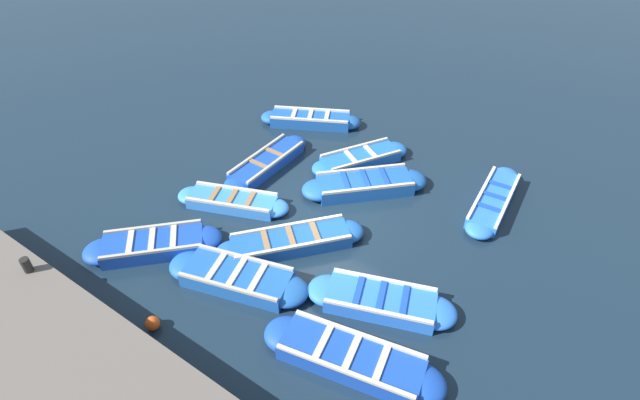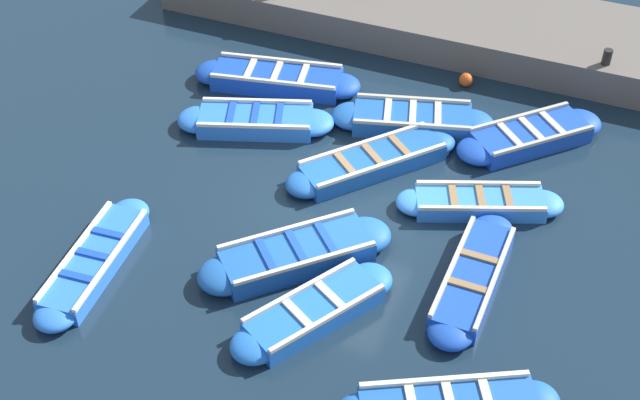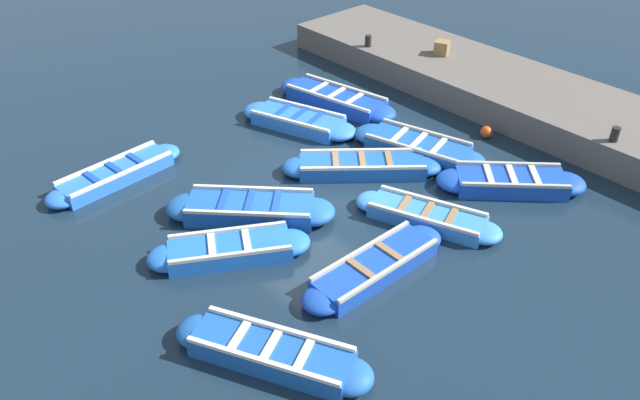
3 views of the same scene
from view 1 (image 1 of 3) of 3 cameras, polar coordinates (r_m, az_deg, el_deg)
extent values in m
plane|color=#162838|center=(13.35, 0.72, -2.48)|extent=(120.00, 120.00, 0.00)
cube|color=#3884E0|center=(13.96, -9.96, -0.19)|extent=(1.64, 2.56, 0.30)
ellipsoid|color=#3884E0|center=(14.42, -14.45, 0.52)|extent=(0.97, 0.99, 0.30)
ellipsoid|color=#3884E0|center=(13.59, -5.20, -0.93)|extent=(0.97, 0.99, 0.30)
cube|color=beige|center=(13.59, -10.59, -0.54)|extent=(0.94, 2.25, 0.07)
cube|color=beige|center=(14.10, -9.52, 1.32)|extent=(0.94, 2.25, 0.07)
cube|color=olive|center=(14.04, -12.00, 0.66)|extent=(0.72, 0.39, 0.04)
cube|color=olive|center=(13.85, -10.04, 0.36)|extent=(0.72, 0.39, 0.04)
cube|color=olive|center=(13.69, -8.03, 0.05)|extent=(0.72, 0.39, 0.04)
cube|color=blue|center=(11.35, 6.94, -11.42)|extent=(1.74, 2.59, 0.35)
ellipsoid|color=blue|center=(11.47, 0.94, -10.30)|extent=(1.18, 1.20, 0.35)
ellipsoid|color=blue|center=(11.35, 13.05, -12.43)|extent=(1.18, 1.20, 0.35)
cube|color=silver|center=(10.90, 6.62, -12.54)|extent=(0.86, 2.24, 0.07)
cube|color=silver|center=(11.49, 7.41, -9.04)|extent=(0.86, 2.24, 0.07)
cube|color=#1947B7|center=(11.24, 4.42, -10.33)|extent=(0.87, 0.42, 0.04)
cube|color=#1947B7|center=(11.20, 7.02, -10.79)|extent=(0.87, 0.42, 0.04)
cube|color=#1947B7|center=(11.19, 9.64, -11.24)|extent=(0.87, 0.42, 0.04)
cube|color=blue|center=(14.59, 19.20, -0.08)|extent=(2.72, 1.01, 0.31)
ellipsoid|color=blue|center=(13.55, 17.77, -3.19)|extent=(0.82, 0.80, 0.31)
ellipsoid|color=blue|center=(15.67, 20.45, 2.61)|extent=(0.82, 0.80, 0.31)
cube|color=silver|center=(14.45, 20.72, 0.04)|extent=(2.62, 0.28, 0.07)
cube|color=silver|center=(14.51, 18.01, 0.96)|extent=(2.62, 0.28, 0.07)
cube|color=#1947B7|center=(14.03, 18.76, -0.80)|extent=(0.19, 0.72, 0.04)
cube|color=#1947B7|center=(14.48, 19.35, 0.45)|extent=(0.19, 0.72, 0.04)
cube|color=#1947B7|center=(14.94, 19.90, 1.64)|extent=(0.19, 0.72, 0.04)
cube|color=#1E59AD|center=(17.32, -1.10, 9.14)|extent=(1.95, 2.74, 0.36)
ellipsoid|color=#1E59AD|center=(17.54, -5.49, 9.37)|extent=(1.01, 1.02, 0.36)
ellipsoid|color=#1E59AD|center=(17.20, 3.36, 8.85)|extent=(1.01, 1.02, 0.36)
cube|color=silver|center=(16.90, -1.29, 9.16)|extent=(1.28, 2.36, 0.07)
cube|color=silver|center=(17.53, -0.95, 10.35)|extent=(1.28, 2.36, 0.07)
cube|color=beige|center=(17.30, -3.00, 9.82)|extent=(0.70, 0.45, 0.04)
cube|color=beige|center=(17.22, -1.11, 9.72)|extent=(0.70, 0.45, 0.04)
cube|color=beige|center=(17.16, 0.79, 9.61)|extent=(0.70, 0.45, 0.04)
cube|color=#1947B7|center=(15.31, -6.08, 4.27)|extent=(2.68, 0.87, 0.32)
ellipsoid|color=#1947B7|center=(14.54, -9.44, 1.77)|extent=(0.80, 0.78, 0.32)
ellipsoid|color=#1947B7|center=(16.14, -3.03, 6.52)|extent=(0.80, 0.78, 0.32)
cube|color=#B2AD9E|center=(14.99, -5.02, 4.41)|extent=(2.61, 0.12, 0.07)
cube|color=#B2AD9E|center=(15.41, -7.20, 5.32)|extent=(2.61, 0.12, 0.07)
cube|color=olive|center=(14.98, -7.05, 4.14)|extent=(0.15, 0.74, 0.04)
cube|color=olive|center=(15.44, -5.22, 5.48)|extent=(0.15, 0.74, 0.04)
cube|color=#1E59AD|center=(11.85, -9.43, -8.79)|extent=(1.67, 2.67, 0.37)
ellipsoid|color=#1E59AD|center=(12.36, -14.64, -7.25)|extent=(1.18, 1.20, 0.37)
ellipsoid|color=#1E59AD|center=(11.46, -3.77, -10.37)|extent=(1.18, 1.20, 0.37)
cube|color=#B2AD9E|center=(11.42, -10.60, -9.72)|extent=(0.74, 2.36, 0.07)
cube|color=#B2AD9E|center=(11.97, -8.55, -6.50)|extent=(0.74, 2.36, 0.07)
cube|color=beige|center=(11.91, -11.83, -7.46)|extent=(0.91, 0.38, 0.04)
cube|color=beige|center=(11.70, -9.54, -8.12)|extent=(0.91, 0.38, 0.04)
cube|color=beige|center=(11.52, -7.16, -8.79)|extent=(0.91, 0.38, 0.04)
cube|color=#1947B7|center=(13.12, -18.50, -4.91)|extent=(2.42, 2.42, 0.36)
ellipsoid|color=#1947B7|center=(13.40, -23.62, -5.43)|extent=(1.30, 1.30, 0.36)
ellipsoid|color=#1947B7|center=(12.95, -13.21, -4.33)|extent=(1.30, 1.30, 0.36)
cube|color=#B2AD9E|center=(12.65, -18.83, -5.62)|extent=(1.75, 1.74, 0.07)
cube|color=#B2AD9E|center=(13.31, -18.56, -2.90)|extent=(1.75, 1.74, 0.07)
cube|color=beige|center=(13.09, -20.90, -4.51)|extent=(0.71, 0.71, 0.04)
cube|color=beige|center=(12.98, -18.68, -4.27)|extent=(0.71, 0.71, 0.04)
cube|color=beige|center=(12.90, -16.43, -4.03)|extent=(0.71, 0.71, 0.04)
cube|color=blue|center=(15.41, 4.64, 4.70)|extent=(2.50, 1.96, 0.33)
ellipsoid|color=blue|center=(14.95, 0.62, 3.61)|extent=(1.11, 1.10, 0.33)
ellipsoid|color=blue|center=(15.95, 8.43, 5.69)|extent=(1.11, 1.10, 0.33)
cube|color=beige|center=(15.02, 5.40, 4.56)|extent=(2.06, 1.26, 0.07)
cube|color=beige|center=(15.58, 3.99, 6.06)|extent=(2.06, 1.26, 0.07)
cube|color=beige|center=(15.17, 3.55, 4.98)|extent=(0.51, 0.72, 0.04)
cube|color=beige|center=(15.45, 5.79, 5.56)|extent=(0.51, 0.72, 0.04)
cube|color=#1947B7|center=(10.42, 3.60, -17.62)|extent=(1.53, 3.01, 0.39)
ellipsoid|color=#1947B7|center=(10.74, -3.87, -15.08)|extent=(1.07, 1.09, 0.39)
ellipsoid|color=#1947B7|center=(10.29, 11.61, -19.97)|extent=(1.07, 1.09, 0.39)
cube|color=beige|center=(9.99, 2.70, -18.92)|extent=(0.63, 2.78, 0.07)
cube|color=beige|center=(10.47, 4.54, -15.02)|extent=(0.63, 2.78, 0.07)
cube|color=beige|center=(10.35, 0.35, -15.89)|extent=(0.87, 0.31, 0.04)
cube|color=beige|center=(10.24, 3.65, -16.97)|extent=(0.87, 0.31, 0.04)
cube|color=beige|center=(10.16, 7.05, -18.01)|extent=(0.87, 0.31, 0.04)
cube|color=#1E59AD|center=(14.31, 5.12, 1.72)|extent=(2.59, 2.62, 0.40)
ellipsoid|color=#1E59AD|center=(14.08, -0.17, 1.15)|extent=(1.33, 1.33, 0.40)
ellipsoid|color=#1E59AD|center=(14.67, 10.20, 2.25)|extent=(1.33, 1.33, 0.40)
cube|color=beige|center=(13.82, 5.64, 1.32)|extent=(1.89, 1.93, 0.07)
cube|color=beige|center=(14.53, 4.74, 3.55)|extent=(1.89, 1.93, 0.07)
cube|color=#1947B7|center=(14.07, 2.93, 2.18)|extent=(0.73, 0.72, 0.04)
cube|color=#1947B7|center=(14.18, 5.17, 2.41)|extent=(0.73, 0.72, 0.04)
cube|color=#1947B7|center=(14.32, 7.38, 2.64)|extent=(0.73, 0.72, 0.04)
cube|color=#1E59AD|center=(12.56, -3.34, -4.80)|extent=(2.82, 2.60, 0.35)
ellipsoid|color=#1E59AD|center=(12.45, -10.04, -5.96)|extent=(1.16, 1.16, 0.35)
ellipsoid|color=#1E59AD|center=(12.83, 3.15, -3.61)|extent=(1.16, 1.16, 0.35)
cube|color=silver|center=(12.13, -2.97, -5.37)|extent=(2.26, 1.95, 0.07)
cube|color=silver|center=(12.70, -3.76, -2.90)|extent=(2.26, 1.95, 0.07)
cube|color=olive|center=(12.36, -6.23, -4.66)|extent=(0.61, 0.68, 0.04)
cube|color=olive|center=(12.42, -3.37, -4.15)|extent=(0.61, 0.68, 0.04)
cube|color=olive|center=(12.52, -0.55, -3.65)|extent=(0.61, 0.68, 0.04)
cylinder|color=black|center=(12.64, -30.52, -6.42)|extent=(0.20, 0.20, 0.35)
sphere|color=#E05119|center=(11.49, -18.59, -13.22)|extent=(0.32, 0.32, 0.32)
camera|label=2|loc=(22.75, 11.70, 45.05)|focal=50.00mm
camera|label=3|loc=(21.59, -8.93, 36.67)|focal=35.00mm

